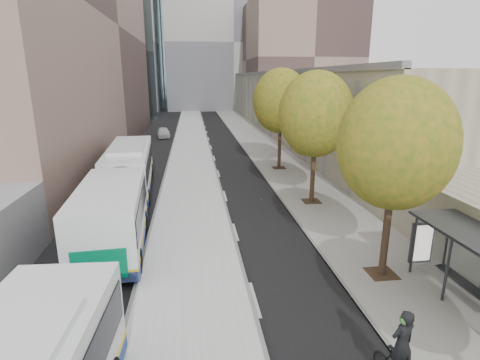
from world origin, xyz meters
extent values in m
cube|color=#B6B6B6|center=(-3.88, 35.00, 0.07)|extent=(4.25, 150.00, 0.15)
cube|color=gray|center=(4.12, 35.00, 0.04)|extent=(4.75, 150.00, 0.08)
cube|color=gray|center=(15.50, 64.00, 4.00)|extent=(18.00, 92.00, 8.00)
cube|color=#AFAAA2|center=(6.00, 96.00, 15.00)|extent=(30.00, 18.00, 30.00)
cube|color=#383A3F|center=(5.50, 11.00, 2.56)|extent=(1.90, 4.40, 0.10)
cylinder|color=#312214|center=(3.60, 13.00, 1.70)|extent=(0.28, 0.28, 3.24)
sphere|color=#375D15|center=(3.60, 13.00, 5.26)|extent=(4.20, 4.20, 4.20)
cylinder|color=#312214|center=(3.60, 22.00, 1.77)|extent=(0.28, 0.28, 3.38)
sphere|color=#375D15|center=(3.60, 22.00, 5.48)|extent=(4.40, 4.40, 4.40)
cylinder|color=#312214|center=(3.60, 31.00, 1.83)|extent=(0.28, 0.28, 3.51)
sphere|color=#375D15|center=(3.60, 31.00, 5.70)|extent=(4.60, 4.60, 4.60)
cube|color=silver|center=(-7.69, 22.11, 1.51)|extent=(3.85, 18.30, 3.03)
cube|color=black|center=(-7.69, 22.11, 2.07)|extent=(3.87, 17.58, 1.05)
cube|color=#01643E|center=(-7.69, 13.06, 1.16)|extent=(1.92, 0.19, 1.17)
imported|color=black|center=(1.21, 7.62, 1.38)|extent=(0.74, 0.58, 1.80)
sphere|color=#469038|center=(1.21, 7.62, 2.06)|extent=(0.28, 0.28, 0.28)
imported|color=#BDBDBD|center=(-7.38, 49.70, 0.66)|extent=(1.97, 4.01, 1.31)
camera|label=1|loc=(-3.64, 0.54, 7.59)|focal=28.00mm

